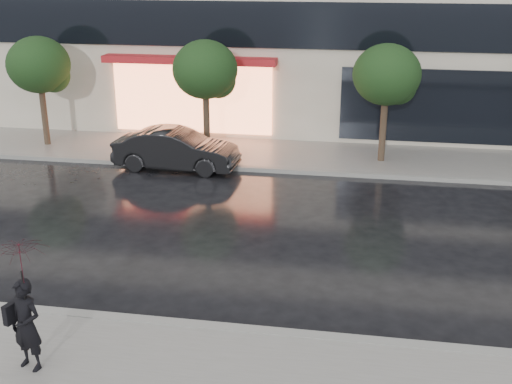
# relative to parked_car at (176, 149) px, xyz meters

# --- Properties ---
(ground) EXTENTS (120.00, 120.00, 0.00)m
(ground) POSITION_rel_parked_car_xyz_m (3.61, -8.30, -0.67)
(ground) COLOR black
(ground) RESTS_ON ground
(sidewalk_far) EXTENTS (60.00, 3.50, 0.12)m
(sidewalk_far) POSITION_rel_parked_car_xyz_m (3.61, 1.95, -0.61)
(sidewalk_far) COLOR slate
(sidewalk_far) RESTS_ON ground
(curb_near) EXTENTS (60.00, 0.25, 0.14)m
(curb_near) POSITION_rel_parked_car_xyz_m (3.61, -9.30, -0.60)
(curb_near) COLOR gray
(curb_near) RESTS_ON ground
(curb_far) EXTENTS (60.00, 0.25, 0.14)m
(curb_far) POSITION_rel_parked_car_xyz_m (3.61, 0.20, -0.60)
(curb_far) COLOR gray
(curb_far) RESTS_ON ground
(tree_far_west) EXTENTS (2.20, 2.20, 3.99)m
(tree_far_west) POSITION_rel_parked_car_xyz_m (-5.33, 1.73, 2.26)
(tree_far_west) COLOR #33261C
(tree_far_west) RESTS_ON ground
(tree_mid_west) EXTENTS (2.20, 2.20, 3.99)m
(tree_mid_west) POSITION_rel_parked_car_xyz_m (0.67, 1.73, 2.26)
(tree_mid_west) COLOR #33261C
(tree_mid_west) RESTS_ON ground
(tree_mid_east) EXTENTS (2.20, 2.20, 3.99)m
(tree_mid_east) POSITION_rel_parked_car_xyz_m (6.67, 1.73, 2.26)
(tree_mid_east) COLOR #33261C
(tree_mid_east) RESTS_ON ground
(parked_car) EXTENTS (4.11, 1.62, 1.33)m
(parked_car) POSITION_rel_parked_car_xyz_m (0.00, 0.00, 0.00)
(parked_car) COLOR black
(parked_car) RESTS_ON ground
(pedestrian_with_umbrella) EXTENTS (1.15, 1.17, 2.30)m
(pedestrian_with_umbrella) POSITION_rel_parked_car_xyz_m (0.72, -11.04, 0.97)
(pedestrian_with_umbrella) COLOR black
(pedestrian_with_umbrella) RESTS_ON sidewalk_near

